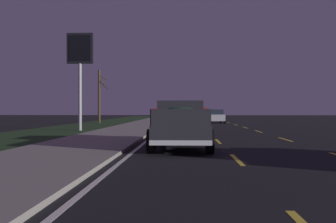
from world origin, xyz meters
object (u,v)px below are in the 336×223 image
Objects in this scene: pickup_truck at (180,123)px; sedan_silver at (215,116)px; bare_tree_far at (100,95)px; gas_price_sign at (80,57)px.

sedan_silver is at bearing -7.64° from pickup_truck.
pickup_truck is 27.45m from bare_tree_far.
pickup_truck is at bearing 172.36° from sedan_silver.
bare_tree_far is (25.67, 9.50, 2.15)m from pickup_truck.
sedan_silver is 0.74× the size of bare_tree_far.
pickup_truck is 14.23m from gas_price_sign.
pickup_truck is 0.77× the size of gas_price_sign.
sedan_silver is 19.17m from gas_price_sign.
gas_price_sign reaches higher than pickup_truck.
bare_tree_far is at bearing 93.24° from sedan_silver.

